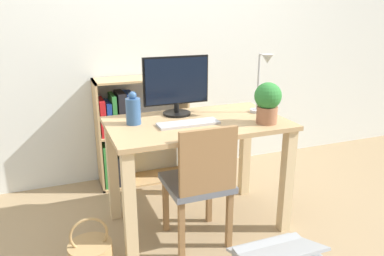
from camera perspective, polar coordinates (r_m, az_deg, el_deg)
The scene contains 11 objects.
ground_plane at distance 2.80m, azimuth 0.76°, elevation -14.21°, with size 10.00×10.00×0.00m, color #997F5B.
wall_back at distance 3.34m, azimuth -5.82°, elevation 14.57°, with size 8.00×0.05×2.60m.
desk at distance 2.53m, azimuth 0.81°, elevation -2.39°, with size 1.18×0.69×0.77m.
monitor at distance 2.59m, azimuth -2.41°, elevation 6.79°, with size 0.47×0.19×0.41m.
keyboard at distance 2.40m, azimuth -0.56°, elevation 0.70°, with size 0.40×0.13×0.02m.
vase at distance 2.42m, azimuth -8.95°, elevation 2.73°, with size 0.10×0.10×0.21m.
desk_lamp at distance 2.64m, azimuth 10.74°, elevation 7.52°, with size 0.10×0.19×0.42m.
potted_plant at distance 2.45m, azimuth 11.45°, elevation 4.02°, with size 0.17×0.17×0.27m.
chair at distance 2.37m, azimuth 1.26°, elevation -8.05°, with size 0.40×0.40×0.83m.
bookshelf at distance 3.26m, azimuth -9.99°, elevation -0.88°, with size 0.78×0.28×0.93m.
basket at distance 2.40m, azimuth -15.15°, elevation -18.18°, with size 0.26×0.26×0.34m.
Camera 1 is at (-0.88, -2.20, 1.48)m, focal length 35.00 mm.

